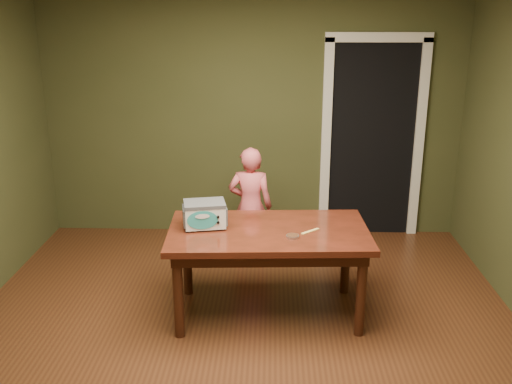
# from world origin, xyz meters

# --- Properties ---
(floor) EXTENTS (5.00, 5.00, 0.00)m
(floor) POSITION_xyz_m (0.00, 0.00, 0.00)
(floor) COLOR #532D17
(floor) RESTS_ON ground
(room_shell) EXTENTS (4.52, 5.02, 2.61)m
(room_shell) POSITION_xyz_m (0.00, 0.00, 1.71)
(room_shell) COLOR #3F4323
(room_shell) RESTS_ON ground
(doorway) EXTENTS (1.10, 0.66, 2.25)m
(doorway) POSITION_xyz_m (1.30, 2.78, 1.06)
(doorway) COLOR black
(doorway) RESTS_ON ground
(dining_table) EXTENTS (1.64, 0.97, 0.75)m
(dining_table) POSITION_xyz_m (0.19, 0.65, 0.65)
(dining_table) COLOR #39170D
(dining_table) RESTS_ON floor
(toy_oven) EXTENTS (0.38, 0.29, 0.21)m
(toy_oven) POSITION_xyz_m (-0.32, 0.69, 0.87)
(toy_oven) COLOR #4C4F54
(toy_oven) RESTS_ON dining_table
(baking_pan) EXTENTS (0.10, 0.10, 0.02)m
(baking_pan) POSITION_xyz_m (0.38, 0.49, 0.76)
(baking_pan) COLOR silver
(baking_pan) RESTS_ON dining_table
(spatula) EXTENTS (0.15, 0.14, 0.01)m
(spatula) POSITION_xyz_m (0.53, 0.61, 0.75)
(spatula) COLOR #EAC766
(spatula) RESTS_ON dining_table
(child) EXTENTS (0.45, 0.31, 1.18)m
(child) POSITION_xyz_m (0.01, 1.64, 0.59)
(child) COLOR #F1636D
(child) RESTS_ON floor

